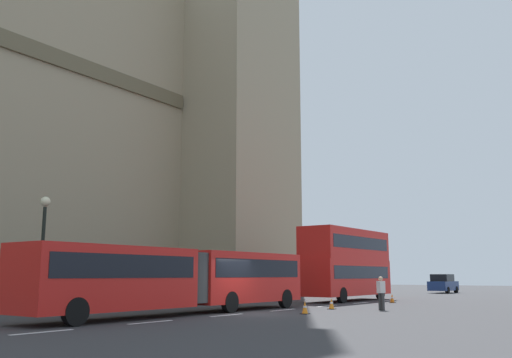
% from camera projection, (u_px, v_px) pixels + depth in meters
% --- Properties ---
extents(ground_plane, '(160.00, 160.00, 0.00)m').
position_uv_depth(ground_plane, '(247.00, 313.00, 25.95)').
color(ground_plane, '#333335').
extents(lane_centre_marking, '(34.40, 0.16, 0.01)m').
position_uv_depth(lane_centre_marking, '(257.00, 312.00, 26.59)').
color(lane_centre_marking, silver).
rests_on(lane_centre_marking, ground_plane).
extents(articulated_bus, '(16.49, 2.54, 2.90)m').
position_uv_depth(articulated_bus, '(184.00, 275.00, 25.65)').
color(articulated_bus, red).
rests_on(articulated_bus, ground_plane).
extents(double_decker_bus, '(9.46, 2.54, 4.90)m').
position_uv_depth(double_decker_bus, '(346.00, 261.00, 39.07)').
color(double_decker_bus, red).
rests_on(double_decker_bus, ground_plane).
extents(sedan_lead, '(4.40, 1.86, 1.85)m').
position_uv_depth(sedan_lead, '(443.00, 284.00, 55.67)').
color(sedan_lead, navy).
rests_on(sedan_lead, ground_plane).
extents(traffic_cone_west, '(0.36, 0.36, 0.58)m').
position_uv_depth(traffic_cone_west, '(305.00, 308.00, 25.56)').
color(traffic_cone_west, black).
rests_on(traffic_cone_west, ground_plane).
extents(traffic_cone_middle, '(0.36, 0.36, 0.58)m').
position_uv_depth(traffic_cone_middle, '(332.00, 304.00, 29.16)').
color(traffic_cone_middle, black).
rests_on(traffic_cone_middle, ground_plane).
extents(traffic_cone_east, '(0.36, 0.36, 0.58)m').
position_uv_depth(traffic_cone_east, '(392.00, 298.00, 35.94)').
color(traffic_cone_east, black).
rests_on(traffic_cone_east, ground_plane).
extents(street_lamp, '(0.44, 0.44, 5.27)m').
position_uv_depth(street_lamp, '(43.00, 246.00, 24.93)').
color(street_lamp, black).
rests_on(street_lamp, ground_plane).
extents(pedestrian_near_cones, '(0.45, 0.35, 1.69)m').
position_uv_depth(pedestrian_near_cones, '(381.00, 292.00, 28.38)').
color(pedestrian_near_cones, '#333333').
rests_on(pedestrian_near_cones, ground_plane).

